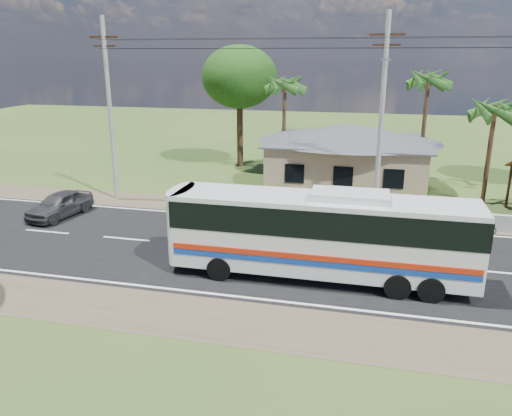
{
  "coord_description": "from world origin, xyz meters",
  "views": [
    {
      "loc": [
        2.77,
        -21.17,
        8.82
      ],
      "look_at": [
        -2.57,
        1.0,
        1.79
      ],
      "focal_mm": 35.0,
      "sensor_mm": 36.0,
      "label": 1
    }
  ],
  "objects_px": {
    "small_car": "(60,204)",
    "motorcycle": "(481,226)",
    "coach_bus": "(323,229)",
    "person": "(464,226)"
  },
  "relations": [
    {
      "from": "coach_bus",
      "to": "motorcycle",
      "type": "bearing_deg",
      "value": 44.61
    },
    {
      "from": "coach_bus",
      "to": "motorcycle",
      "type": "distance_m",
      "value": 10.57
    },
    {
      "from": "person",
      "to": "small_car",
      "type": "distance_m",
      "value": 21.68
    },
    {
      "from": "motorcycle",
      "to": "coach_bus",
      "type": "bearing_deg",
      "value": 155.24
    },
    {
      "from": "coach_bus",
      "to": "small_car",
      "type": "xyz_separation_m",
      "value": [
        -15.3,
        4.72,
        -1.42
      ]
    },
    {
      "from": "small_car",
      "to": "motorcycle",
      "type": "bearing_deg",
      "value": 14.73
    },
    {
      "from": "person",
      "to": "small_car",
      "type": "height_order",
      "value": "person"
    },
    {
      "from": "motorcycle",
      "to": "small_car",
      "type": "xyz_separation_m",
      "value": [
        -22.7,
        -2.62,
        0.32
      ]
    },
    {
      "from": "motorcycle",
      "to": "person",
      "type": "distance_m",
      "value": 1.68
    },
    {
      "from": "motorcycle",
      "to": "person",
      "type": "height_order",
      "value": "person"
    }
  ]
}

